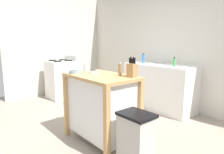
{
  "coord_description": "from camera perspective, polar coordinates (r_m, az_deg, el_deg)",
  "views": [
    {
      "loc": [
        2.26,
        -1.57,
        1.36
      ],
      "look_at": [
        0.2,
        0.19,
        0.88
      ],
      "focal_mm": 31.69,
      "sensor_mm": 36.0,
      "label": 1
    }
  ],
  "objects": [
    {
      "name": "ground_plane",
      "position": [
        3.06,
        -5.29,
        -16.29
      ],
      "size": [
        6.42,
        6.42,
        0.0
      ],
      "primitive_type": "plane",
      "color": "gray",
      "rests_on": "ground"
    },
    {
      "name": "wall_back",
      "position": [
        4.3,
        18.11,
        8.79
      ],
      "size": [
        5.42,
        0.1,
        2.6
      ],
      "primitive_type": "cube",
      "color": "beige",
      "rests_on": "ground"
    },
    {
      "name": "wall_left",
      "position": [
        5.48,
        -15.66,
        9.07
      ],
      "size": [
        0.1,
        2.69,
        2.6
      ],
      "primitive_type": "cube",
      "color": "beige",
      "rests_on": "ground"
    },
    {
      "name": "kitchen_island",
      "position": [
        2.71,
        -3.25,
        -8.01
      ],
      "size": [
        1.0,
        0.61,
        0.93
      ],
      "color": "tan",
      "rests_on": "ground"
    },
    {
      "name": "knife_block",
      "position": [
        2.45,
        5.81,
        2.12
      ],
      "size": [
        0.11,
        0.09,
        0.25
      ],
      "color": "#AD7F4C",
      "rests_on": "kitchen_island"
    },
    {
      "name": "bowl_stoneware_deep",
      "position": [
        2.78,
        -5.35,
        1.6
      ],
      "size": [
        0.13,
        0.13,
        0.04
      ],
      "color": "silver",
      "rests_on": "kitchen_island"
    },
    {
      "name": "bowl_ceramic_wide",
      "position": [
        2.77,
        -10.89,
        1.48
      ],
      "size": [
        0.14,
        0.14,
        0.04
      ],
      "color": "gray",
      "rests_on": "kitchen_island"
    },
    {
      "name": "drinking_cup",
      "position": [
        2.98,
        -7.52,
        2.71
      ],
      "size": [
        0.07,
        0.07,
        0.1
      ],
      "color": "silver",
      "rests_on": "kitchen_island"
    },
    {
      "name": "pepper_grinder",
      "position": [
        2.54,
        2.31,
        2.22
      ],
      "size": [
        0.04,
        0.04,
        0.18
      ],
      "color": "olive",
      "rests_on": "kitchen_island"
    },
    {
      "name": "trash_bin",
      "position": [
        2.22,
        6.88,
        -17.95
      ],
      "size": [
        0.36,
        0.28,
        0.63
      ],
      "color": "#B7B2A8",
      "rests_on": "ground"
    },
    {
      "name": "sink_counter",
      "position": [
        4.17,
        13.46,
        -2.68
      ],
      "size": [
        1.46,
        0.6,
        0.91
      ],
      "color": "white",
      "rests_on": "ground"
    },
    {
      "name": "sink_faucet",
      "position": [
        4.2,
        14.9,
        5.12
      ],
      "size": [
        0.02,
        0.02,
        0.22
      ],
      "color": "#B7BCC1",
      "rests_on": "sink_counter"
    },
    {
      "name": "bottle_hand_soap",
      "position": [
        4.38,
        9.04,
        5.33
      ],
      "size": [
        0.06,
        0.06,
        0.21
      ],
      "color": "blue",
      "rests_on": "sink_counter"
    },
    {
      "name": "bottle_dish_soap",
      "position": [
        3.83,
        17.51,
        4.11
      ],
      "size": [
        0.05,
        0.05,
        0.18
      ],
      "color": "green",
      "rests_on": "sink_counter"
    },
    {
      "name": "stove",
      "position": [
        4.99,
        -14.43,
        -0.6
      ],
      "size": [
        0.6,
        0.6,
        1.03
      ],
      "color": "white",
      "rests_on": "ground"
    }
  ]
}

